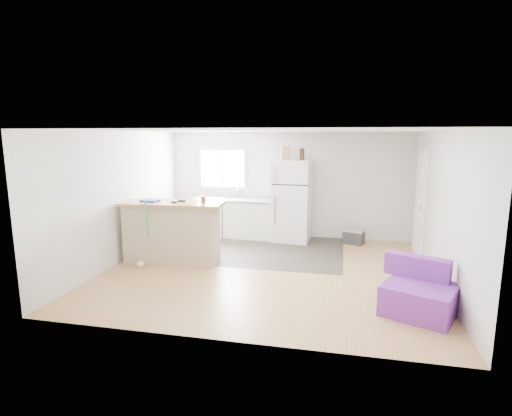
{
  "coord_description": "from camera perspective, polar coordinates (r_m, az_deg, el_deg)",
  "views": [
    {
      "loc": [
        1.22,
        -6.56,
        2.33
      ],
      "look_at": [
        -0.35,
        0.7,
        0.97
      ],
      "focal_mm": 28.0,
      "sensor_mm": 36.0,
      "label": 1
    }
  ],
  "objects": [
    {
      "name": "bottle_right",
      "position": [
        8.7,
        6.47,
        7.65
      ],
      "size": [
        0.08,
        0.08,
        0.25
      ],
      "primitive_type": "cylinder",
      "rotation": [
        0.0,
        0.0,
        -0.11
      ],
      "color": "#321C09",
      "rests_on": "refrigerator"
    },
    {
      "name": "purple_seat",
      "position": [
        5.81,
        22.27,
        -11.3
      ],
      "size": [
        1.11,
        1.11,
        0.7
      ],
      "rotation": [
        0.0,
        0.0,
        -0.43
      ],
      "color": "purple",
      "rests_on": "floor"
    },
    {
      "name": "peninsula",
      "position": [
        7.53,
        -11.88,
        -3.33
      ],
      "size": [
        1.88,
        0.82,
        1.13
      ],
      "rotation": [
        0.0,
        0.0,
        0.07
      ],
      "color": "tan",
      "rests_on": "floor"
    },
    {
      "name": "vinyl_zone",
      "position": [
        8.38,
        -1.7,
        -5.74
      ],
      "size": [
        4.05,
        2.5,
        0.0
      ],
      "primitive_type": "cube",
      "color": "#2F2823",
      "rests_on": "floor"
    },
    {
      "name": "ceiling_fixture",
      "position": [
        8.13,
        -5.18,
        10.56
      ],
      "size": [
        0.3,
        0.3,
        0.07
      ],
      "primitive_type": "cylinder",
      "color": "white",
      "rests_on": "ceiling"
    },
    {
      "name": "red_cup",
      "position": [
        7.23,
        -7.55,
        1.25
      ],
      "size": [
        0.09,
        0.09,
        0.12
      ],
      "primitive_type": "cylinder",
      "rotation": [
        0.0,
        0.0,
        0.19
      ],
      "color": "red",
      "rests_on": "peninsula"
    },
    {
      "name": "kitchen_cabinets",
      "position": [
        9.26,
        -2.89,
        -1.32
      ],
      "size": [
        2.02,
        0.73,
        1.16
      ],
      "rotation": [
        0.0,
        0.0,
        -0.06
      ],
      "color": "white",
      "rests_on": "floor"
    },
    {
      "name": "tool_b",
      "position": [
        7.29,
        -11.62,
        0.83
      ],
      "size": [
        0.1,
        0.05,
        0.03
      ],
      "primitive_type": "cube",
      "rotation": [
        0.0,
        0.0,
        0.11
      ],
      "color": "black",
      "rests_on": "peninsula"
    },
    {
      "name": "cooler",
      "position": [
        8.93,
        13.8,
        -3.93
      ],
      "size": [
        0.51,
        0.43,
        0.33
      ],
      "rotation": [
        0.0,
        0.0,
        -0.37
      ],
      "color": "#2D2D30",
      "rests_on": "floor"
    },
    {
      "name": "window",
      "position": [
        9.49,
        -4.81,
        5.64
      ],
      "size": [
        1.18,
        0.06,
        0.98
      ],
      "color": "white",
      "rests_on": "back_wall"
    },
    {
      "name": "cleaner_jug",
      "position": [
        7.32,
        -6.92,
        -7.23
      ],
      "size": [
        0.15,
        0.12,
        0.28
      ],
      "rotation": [
        0.0,
        0.0,
        -0.26
      ],
      "color": "white",
      "rests_on": "floor"
    },
    {
      "name": "room",
      "position": [
        6.77,
        1.68,
        0.77
      ],
      "size": [
        5.51,
        5.01,
        2.41
      ],
      "color": "#A57945",
      "rests_on": "ground"
    },
    {
      "name": "mop",
      "position": [
        7.44,
        -15.89,
        -6.4
      ],
      "size": [
        0.25,
        0.34,
        1.23
      ],
      "rotation": [
        0.0,
        0.0,
        0.33
      ],
      "color": "green",
      "rests_on": "floor"
    },
    {
      "name": "blue_tray",
      "position": [
        7.53,
        -14.87,
        1.02
      ],
      "size": [
        0.33,
        0.27,
        0.04
      ],
      "primitive_type": "cube",
      "rotation": [
        0.0,
        0.0,
        -0.16
      ],
      "color": "#1431BD",
      "rests_on": "peninsula"
    },
    {
      "name": "tool_a",
      "position": [
        7.4,
        -10.59,
        1.02
      ],
      "size": [
        0.15,
        0.08,
        0.03
      ],
      "primitive_type": "cube",
      "rotation": [
        0.0,
        0.0,
        0.25
      ],
      "color": "black",
      "rests_on": "peninsula"
    },
    {
      "name": "cardboard_box",
      "position": [
        8.75,
        4.25,
        7.87
      ],
      "size": [
        0.22,
        0.16,
        0.3
      ],
      "primitive_type": "cube",
      "rotation": [
        0.0,
        0.0,
        0.37
      ],
      "color": "tan",
      "rests_on": "refrigerator"
    },
    {
      "name": "bottle_left",
      "position": [
        8.67,
        6.71,
        7.64
      ],
      "size": [
        0.07,
        0.07,
        0.25
      ],
      "primitive_type": "cylinder",
      "rotation": [
        0.0,
        0.0,
        -0.0
      ],
      "color": "#321C09",
      "rests_on": "refrigerator"
    },
    {
      "name": "refrigerator",
      "position": [
        8.85,
        5.17,
        1.05
      ],
      "size": [
        0.84,
        0.8,
        1.8
      ],
      "rotation": [
        0.0,
        0.0,
        -0.07
      ],
      "color": "white",
      "rests_on": "floor"
    },
    {
      "name": "interior_door",
      "position": [
        8.35,
        22.44,
        0.56
      ],
      "size": [
        0.11,
        0.92,
        2.1
      ],
      "color": "white",
      "rests_on": "right_wall"
    }
  ]
}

